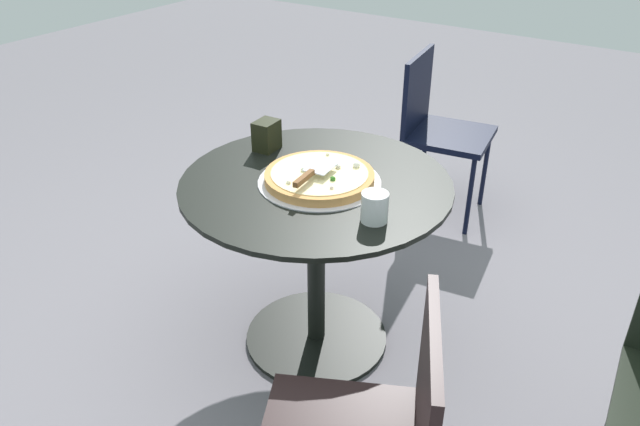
# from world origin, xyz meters

# --- Properties ---
(ground_plane) EXTENTS (10.00, 10.00, 0.00)m
(ground_plane) POSITION_xyz_m (0.00, 0.00, 0.00)
(ground_plane) COLOR slate
(patio_table) EXTENTS (0.92, 0.92, 0.69)m
(patio_table) POSITION_xyz_m (0.00, 0.00, 0.49)
(patio_table) COLOR black
(patio_table) RESTS_ON ground
(pizza_on_tray) EXTENTS (0.41, 0.41, 0.05)m
(pizza_on_tray) POSITION_xyz_m (0.01, 0.00, 0.71)
(pizza_on_tray) COLOR silver
(pizza_on_tray) RESTS_ON patio_table
(pizza_server) EXTENTS (0.09, 0.21, 0.02)m
(pizza_server) POSITION_xyz_m (0.02, -0.06, 0.75)
(pizza_server) COLOR silver
(pizza_server) RESTS_ON pizza_on_tray
(drinking_cup) EXTENTS (0.08, 0.08, 0.09)m
(drinking_cup) POSITION_xyz_m (0.29, -0.12, 0.74)
(drinking_cup) COLOR silver
(drinking_cup) RESTS_ON patio_table
(napkin_dispenser) EXTENTS (0.08, 0.10, 0.11)m
(napkin_dispenser) POSITION_xyz_m (-0.29, 0.11, 0.75)
(napkin_dispenser) COLOR black
(napkin_dispenser) RESTS_ON patio_table
(patio_chair_far) EXTENTS (0.45, 0.45, 0.82)m
(patio_chair_far) POSITION_xyz_m (-0.08, 1.18, 0.49)
(patio_chair_far) COLOR black
(patio_chair_far) RESTS_ON ground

